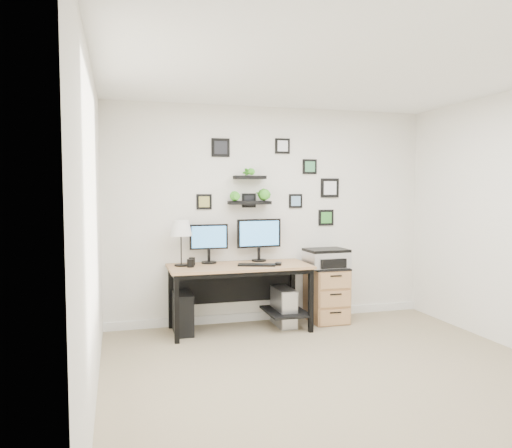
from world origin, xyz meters
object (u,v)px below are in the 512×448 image
object	(u,v)px
pc_tower_grey	(284,307)
pc_tower_black	(183,313)
monitor_left	(209,241)
file_cabinet	(327,294)
desk	(242,275)
printer	(326,258)
table_lamp	(181,229)
mug	(190,263)
monitor_right	(259,236)

from	to	relation	value
pc_tower_grey	pc_tower_black	bearing A→B (deg)	178.92
monitor_left	file_cabinet	bearing A→B (deg)	-5.51
desk	pc_tower_grey	world-z (taller)	desk
monitor_left	printer	bearing A→B (deg)	-6.50
table_lamp	mug	size ratio (longest dim) A/B	5.76
monitor_left	pc_tower_grey	bearing A→B (deg)	-12.19
monitor_left	monitor_right	bearing A→B (deg)	0.45
monitor_left	pc_tower_grey	xyz separation A→B (m)	(0.86, -0.19, -0.79)
pc_tower_black	file_cabinet	xyz separation A→B (m)	(1.76, 0.03, 0.11)
mug	pc_tower_black	world-z (taller)	mug
file_cabinet	desk	bearing A→B (deg)	-176.91
desk	pc_tower_black	world-z (taller)	desk
monitor_left	table_lamp	xyz separation A→B (m)	(-0.33, -0.10, 0.15)
mug	file_cabinet	distance (m)	1.74
file_cabinet	printer	world-z (taller)	printer
table_lamp	printer	world-z (taller)	table_lamp
desk	mug	bearing A→B (deg)	-176.47
monitor_right	file_cabinet	world-z (taller)	monitor_right
table_lamp	file_cabinet	xyz separation A→B (m)	(1.76, -0.03, -0.83)
desk	mug	world-z (taller)	mug
monitor_right	desk	bearing A→B (deg)	-142.67
monitor_left	mug	bearing A→B (deg)	-137.03
file_cabinet	monitor_left	bearing A→B (deg)	174.49
mug	file_cabinet	world-z (taller)	mug
monitor_left	monitor_right	distance (m)	0.61
desk	monitor_left	bearing A→B (deg)	150.44
monitor_right	printer	world-z (taller)	monitor_right
pc_tower_black	printer	distance (m)	1.82
pc_tower_black	monitor_right	bearing A→B (deg)	11.12
table_lamp	printer	size ratio (longest dim) A/B	1.02
table_lamp	monitor_left	bearing A→B (deg)	17.38
pc_tower_grey	printer	bearing A→B (deg)	2.62
table_lamp	file_cabinet	world-z (taller)	table_lamp
monitor_right	mug	bearing A→B (deg)	-164.54
monitor_left	monitor_right	size ratio (longest dim) A/B	0.83
monitor_right	pc_tower_black	size ratio (longest dim) A/B	1.20
desk	table_lamp	size ratio (longest dim) A/B	3.11
monitor_right	mug	distance (m)	0.92
file_cabinet	printer	bearing A→B (deg)	-128.44
pc_tower_black	table_lamp	bearing A→B (deg)	93.62
desk	table_lamp	world-z (taller)	table_lamp
desk	printer	bearing A→B (deg)	1.91
file_cabinet	printer	xyz separation A→B (m)	(-0.02, -0.02, 0.45)
table_lamp	printer	distance (m)	1.78
table_lamp	mug	bearing A→B (deg)	-56.17
monitor_left	table_lamp	distance (m)	0.38
desk	monitor_right	xyz separation A→B (m)	(0.26, 0.20, 0.42)
printer	monitor_left	bearing A→B (deg)	173.50
monitor_left	pc_tower_grey	distance (m)	1.18
pc_tower_grey	printer	distance (m)	0.78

